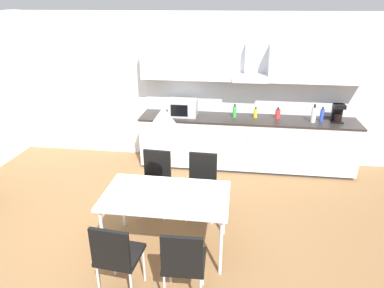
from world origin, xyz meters
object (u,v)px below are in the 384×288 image
Objects in this scene: bottle_yellow at (255,113)px; chair_near_right at (183,260)px; coffee_maker at (338,113)px; bottle_green at (235,112)px; microwave at (183,108)px; chair_near_left at (116,254)px; bottle_red at (278,114)px; dining_table at (166,198)px; bottle_blue at (322,115)px; chair_far_left at (156,176)px; pendant_lamp at (163,118)px; bottle_white at (314,115)px; chair_far_right at (202,179)px.

bottle_yellow is 3.29m from chair_near_right.
coffee_maker is 1.67m from bottle_green.
coffee_maker is 1.64× the size of bottle_yellow.
chair_near_left is (-0.15, -3.12, -0.52)m from microwave.
chair_near_right is at bearing -109.16° from bottle_red.
microwave reaches higher than bottle_yellow.
bottle_blue is at bearing 47.77° from dining_table.
coffee_maker is 3.80m from chair_near_right.
bottle_red is 0.22× the size of chair_far_left.
pendant_lamp reaches higher than coffee_maker.
bottle_white reaches higher than microwave.
microwave is 0.55× the size of chair_far_left.
chair_far_left is at bearing 111.78° from pendant_lamp.
pendant_lamp is at bearing 112.24° from chair_near_right.
bottle_blue is 0.28× the size of chair_near_left.
chair_far_right and chair_near_right have the same top height.
pendant_lamp is (0.00, -0.00, 0.96)m from dining_table.
coffee_maker is 0.94× the size of pendant_lamp.
bottle_white is 2.79m from chair_far_left.
coffee_maker is at bearing 44.81° from dining_table.
microwave is at bearing 84.94° from chair_far_left.
bottle_white reaches higher than bottle_blue.
microwave is 2.62× the size of bottle_yellow.
bottle_yellow is at bearing 76.98° from chair_near_right.
chair_far_left is 1.40m from pendant_lamp.
coffee_maker is 4.19m from chair_near_left.
chair_near_left is (-1.03, -3.15, -0.48)m from bottle_green.
chair_near_left is 1.00× the size of chair_far_left.
bottle_white is 3.05m from dining_table.
bottle_blue is at bearing -2.03° from bottle_yellow.
coffee_maker reaches higher than chair_far_left.
microwave is at bearing 99.12° from chair_near_right.
bottle_blue is at bearing 24.92° from bottle_white.
pendant_lamp reaches higher than dining_table.
bottle_yellow is 0.21× the size of chair_near_right.
bottle_blue is (0.15, 0.07, -0.02)m from bottle_white.
microwave is at bearing -179.41° from coffee_maker.
microwave is 2.17m from bottle_white.
chair_near_right is at bearing -67.76° from dining_table.
pendant_lamp is at bearing -120.87° from bottle_red.
pendant_lamp is at bearing -112.21° from chair_far_right.
bottle_red is at bearing 169.67° from bottle_white.
chair_far_right is 2.72× the size of pendant_lamp.
bottle_white is 3.53m from chair_near_right.
pendant_lamp is (0.33, 0.79, 1.11)m from chair_near_left.
bottle_blue reaches higher than bottle_red.
dining_table is at bearing -132.23° from bottle_blue.
chair_far_right is 0.64m from chair_far_left.
microwave is 0.89m from bottle_green.
bottle_blue is (-0.24, -0.01, -0.05)m from coffee_maker.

